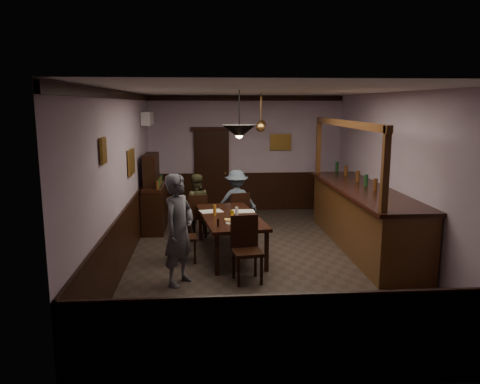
{
  "coord_description": "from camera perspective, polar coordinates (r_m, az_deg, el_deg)",
  "views": [
    {
      "loc": [
        -1.08,
        -8.11,
        2.78
      ],
      "look_at": [
        -0.42,
        0.49,
        1.15
      ],
      "focal_mm": 35.0,
      "sensor_mm": 36.0,
      "label": 1
    }
  ],
  "objects": [
    {
      "name": "pendant_brass_far",
      "position": [
        11.31,
        2.67,
        8.24
      ],
      "size": [
        0.2,
        0.2,
        0.81
      ],
      "color": "#BF8C3F",
      "rests_on": "ground"
    },
    {
      "name": "beer_glass",
      "position": [
        8.64,
        -3.1,
        -2.23
      ],
      "size": [
        0.06,
        0.06,
        0.2
      ],
      "primitive_type": "cylinder",
      "color": "#BF721E",
      "rests_on": "dining_table"
    },
    {
      "name": "dining_table",
      "position": [
        8.67,
        -1.22,
        -3.28
      ],
      "size": [
        1.3,
        2.32,
        0.75
      ],
      "rotation": [
        0.0,
        0.0,
        0.14
      ],
      "color": "black",
      "rests_on": "ground"
    },
    {
      "name": "napkin",
      "position": [
        8.36,
        -1.36,
        -3.34
      ],
      "size": [
        0.17,
        0.17,
        0.0
      ],
      "primitive_type": "cube",
      "rotation": [
        0.0,
        0.0,
        0.14
      ],
      "color": "#EFC258",
      "rests_on": "dining_table"
    },
    {
      "name": "soda_can",
      "position": [
        8.52,
        -0.95,
        -2.68
      ],
      "size": [
        0.07,
        0.07,
        0.12
      ],
      "primitive_type": "cylinder",
      "color": "yellow",
      "rests_on": "dining_table"
    },
    {
      "name": "newspaper_right",
      "position": [
        8.97,
        0.41,
        -2.36
      ],
      "size": [
        0.43,
        0.31,
        0.01
      ],
      "primitive_type": "cube",
      "rotation": [
        0.0,
        0.0,
        0.03
      ],
      "color": "silver",
      "rests_on": "dining_table"
    },
    {
      "name": "picture_left_small",
      "position": [
        6.69,
        -16.32,
        4.87
      ],
      "size": [
        0.04,
        0.28,
        0.36
      ],
      "color": "olive",
      "rests_on": "ground"
    },
    {
      "name": "person_seated_left",
      "position": [
        10.1,
        -5.43,
        -1.49
      ],
      "size": [
        0.66,
        0.53,
        1.31
      ],
      "primitive_type": "imported",
      "rotation": [
        0.0,
        0.0,
        3.19
      ],
      "color": "#434228",
      "rests_on": "ground"
    },
    {
      "name": "room",
      "position": [
        8.28,
        3.18,
        1.79
      ],
      "size": [
        5.01,
        8.01,
        3.01
      ],
      "color": "#2D2621",
      "rests_on": "ground"
    },
    {
      "name": "chair_far_right",
      "position": [
        10.01,
        -0.08,
        -2.41
      ],
      "size": [
        0.47,
        0.47,
        0.93
      ],
      "rotation": [
        0.0,
        0.0,
        3.31
      ],
      "color": "black",
      "rests_on": "ground"
    },
    {
      "name": "bar_counter",
      "position": [
        9.47,
        14.71,
        -2.82
      ],
      "size": [
        1.03,
        4.42,
        2.47
      ],
      "color": "#492913",
      "rests_on": "ground"
    },
    {
      "name": "person_seated_right",
      "position": [
        10.24,
        -0.43,
        -1.1
      ],
      "size": [
        0.89,
        0.52,
        1.37
      ],
      "primitive_type": "imported",
      "rotation": [
        0.0,
        0.0,
        3.15
      ],
      "color": "slate",
      "rests_on": "ground"
    },
    {
      "name": "coffee_cup",
      "position": [
        8.19,
        1.51,
        -3.29
      ],
      "size": [
        0.09,
        0.09,
        0.07
      ],
      "primitive_type": "imported",
      "rotation": [
        0.0,
        0.0,
        0.14
      ],
      "color": "white",
      "rests_on": "saucer"
    },
    {
      "name": "pepper_mill",
      "position": [
        7.86,
        -2.68,
        -3.74
      ],
      "size": [
        0.04,
        0.04,
        0.14
      ],
      "primitive_type": "cylinder",
      "color": "black",
      "rests_on": "dining_table"
    },
    {
      "name": "pendant_iron",
      "position": [
        7.64,
        -0.1,
        7.37
      ],
      "size": [
        0.56,
        0.56,
        0.77
      ],
      "color": "black",
      "rests_on": "ground"
    },
    {
      "name": "chair_near",
      "position": [
        7.46,
        0.74,
        -6.54
      ],
      "size": [
        0.51,
        0.51,
        1.04
      ],
      "rotation": [
        0.0,
        0.0,
        0.15
      ],
      "color": "black",
      "rests_on": "ground"
    },
    {
      "name": "door_back",
      "position": [
        12.19,
        -3.48,
        2.51
      ],
      "size": [
        0.9,
        0.06,
        2.1
      ],
      "primitive_type": "cube",
      "color": "black",
      "rests_on": "ground"
    },
    {
      "name": "picture_left_large",
      "position": [
        9.08,
        -13.1,
        3.59
      ],
      "size": [
        0.04,
        0.62,
        0.48
      ],
      "color": "olive",
      "rests_on": "ground"
    },
    {
      "name": "chair_side",
      "position": [
        8.41,
        -7.19,
        -5.05
      ],
      "size": [
        0.41,
        0.41,
        0.93
      ],
      "rotation": [
        0.0,
        0.0,
        1.59
      ],
      "color": "black",
      "rests_on": "ground"
    },
    {
      "name": "ac_unit",
      "position": [
        11.09,
        -11.23,
        8.79
      ],
      "size": [
        0.2,
        0.85,
        0.3
      ],
      "color": "white",
      "rests_on": "ground"
    },
    {
      "name": "saucer",
      "position": [
        8.14,
        1.49,
        -3.69
      ],
      "size": [
        0.15,
        0.15,
        0.01
      ],
      "primitive_type": "cylinder",
      "color": "white",
      "rests_on": "dining_table"
    },
    {
      "name": "pastry_plate",
      "position": [
        8.09,
        -1.0,
        -3.78
      ],
      "size": [
        0.22,
        0.22,
        0.01
      ],
      "primitive_type": "cylinder",
      "color": "white",
      "rests_on": "dining_table"
    },
    {
      "name": "pastry_ring_a",
      "position": [
        8.12,
        -1.22,
        -3.53
      ],
      "size": [
        0.13,
        0.13,
        0.04
      ],
      "primitive_type": "torus",
      "color": "#C68C47",
      "rests_on": "pastry_plate"
    },
    {
      "name": "newspaper_left",
      "position": [
        8.98,
        -3.53,
        -2.36
      ],
      "size": [
        0.49,
        0.4,
        0.01
      ],
      "primitive_type": "cube",
      "rotation": [
        0.0,
        0.0,
        0.28
      ],
      "color": "silver",
      "rests_on": "dining_table"
    },
    {
      "name": "person_standing",
      "position": [
        7.28,
        -7.46,
        -4.59
      ],
      "size": [
        0.69,
        0.76,
        1.74
      ],
      "primitive_type": "imported",
      "rotation": [
        0.0,
        0.0,
        1.01
      ],
      "color": "#4E4F59",
      "rests_on": "ground"
    },
    {
      "name": "pendant_brass_mid",
      "position": [
        9.87,
        2.53,
        7.89
      ],
      "size": [
        0.2,
        0.2,
        0.81
      ],
      "color": "#BF8C3F",
      "rests_on": "ground"
    },
    {
      "name": "picture_back",
      "position": [
        12.27,
        4.96,
        6.07
      ],
      "size": [
        0.55,
        0.04,
        0.42
      ],
      "color": "olive",
      "rests_on": "ground"
    },
    {
      "name": "sideboard",
      "position": [
        10.55,
        -10.43,
        -0.93
      ],
      "size": [
        0.46,
        1.3,
        1.71
      ],
      "color": "black",
      "rests_on": "ground"
    },
    {
      "name": "pastry_ring_b",
      "position": [
        8.11,
        -0.46,
        -3.53
      ],
      "size": [
        0.13,
        0.13,
        0.04
      ],
      "primitive_type": "torus",
      "color": "#C68C47",
      "rests_on": "pastry_plate"
    },
    {
      "name": "water_glass",
      "position": [
        8.67,
        -0.42,
        -2.33
      ],
      "size": [
        0.06,
        0.06,
        0.15
      ],
      "primitive_type": "cylinder",
      "color": "silver",
      "rests_on": "dining_table"
    },
    {
      "name": "chair_far_left",
      "position": [
        9.87,
        -5.21,
        -2.66
      ],
      "size": [
        0.46,
        0.46,
        0.93
      ],
      "rotation": [
        0.0,
        0.0,
        3.29
      ],
      "color": "black",
      "rests_on": "ground"
    }
  ]
}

